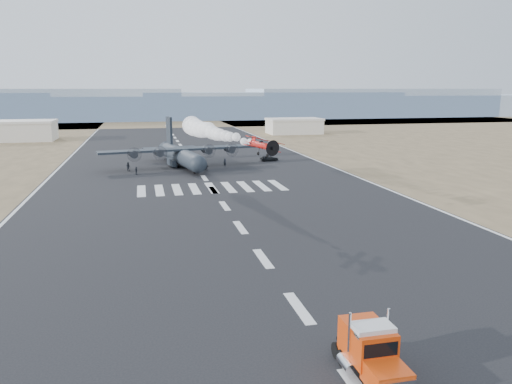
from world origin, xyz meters
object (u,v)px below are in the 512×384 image
object	(u,v)px
hangar_left	(17,130)
hangar_right	(294,126)
support_vehicle	(269,158)
crew_h	(128,166)
aerobatic_biplane	(262,145)
crew_g	(177,164)
crew_d	(136,171)
transport_aircraft	(181,154)
crew_c	(191,167)
crew_f	(204,165)
crew_a	(225,163)
crew_e	(191,165)
semi_truck	(371,351)
crew_b	(207,167)

from	to	relation	value
hangar_left	hangar_right	size ratio (longest dim) A/B	1.20
hangar_right	support_vehicle	bearing A→B (deg)	-111.71
hangar_right	crew_h	xyz separation A→B (m)	(-60.62, -77.37, -2.12)
aerobatic_biplane	crew_g	size ratio (longest dim) A/B	3.09
hangar_right	crew_d	distance (m)	101.76
hangar_right	support_vehicle	distance (m)	75.18
transport_aircraft	crew_c	size ratio (longest dim) A/B	20.34
support_vehicle	crew_c	distance (m)	22.77
crew_c	crew_f	distance (m)	3.80
support_vehicle	crew_d	xyz separation A→B (m)	(-31.10, -13.15, 0.19)
crew_f	hangar_right	bearing A→B (deg)	131.29
hangar_left	support_vehicle	size ratio (longest dim) A/B	5.54
crew_f	crew_h	size ratio (longest dim) A/B	1.00
crew_a	crew_f	xyz separation A→B (m)	(-4.91, -1.77, -0.03)
crew_a	crew_e	size ratio (longest dim) A/B	1.19
crew_a	crew_h	bearing A→B (deg)	-134.02
crew_a	crew_f	bearing A→B (deg)	-115.77
aerobatic_biplane	crew_f	world-z (taller)	aerobatic_biplane
support_vehicle	crew_h	bearing A→B (deg)	95.88
hangar_right	aerobatic_biplane	distance (m)	131.86
crew_d	crew_h	distance (m)	5.84
crew_e	aerobatic_biplane	bearing A→B (deg)	-46.48
semi_truck	crew_c	distance (m)	79.27
crew_c	crew_g	world-z (taller)	crew_c
hangar_right	crew_d	bearing A→B (deg)	-125.38
crew_f	crew_g	distance (m)	5.98
transport_aircraft	support_vehicle	distance (m)	21.89
hangar_right	aerobatic_biplane	xyz separation A→B (m)	(-42.84, -124.51, 7.06)
crew_c	crew_d	world-z (taller)	crew_c
crew_c	hangar_right	bearing A→B (deg)	31.38
crew_b	crew_e	bearing A→B (deg)	119.39
hangar_left	support_vehicle	bearing A→B (deg)	-42.71
crew_f	crew_h	xyz separation A→B (m)	(-15.93, 1.20, -0.00)
crew_e	crew_a	bearing A→B (deg)	44.61
transport_aircraft	crew_f	world-z (taller)	transport_aircraft
crew_b	crew_d	distance (m)	14.57
aerobatic_biplane	support_vehicle	distance (m)	57.51
crew_e	crew_h	distance (m)	13.23
support_vehicle	crew_e	world-z (taller)	crew_e
crew_b	crew_h	bearing A→B (deg)	156.38
aerobatic_biplane	support_vehicle	world-z (taller)	aerobatic_biplane
hangar_right	aerobatic_biplane	size ratio (longest dim) A/B	3.75
hangar_left	aerobatic_biplane	size ratio (longest dim) A/B	4.49
crew_d	transport_aircraft	bearing A→B (deg)	-74.82
crew_a	crew_e	distance (m)	7.67
crew_d	hangar_left	bearing A→B (deg)	-2.13
crew_b	crew_e	world-z (taller)	crew_b
aerobatic_biplane	crew_h	xyz separation A→B (m)	(-17.79, 47.13, -9.18)
crew_d	crew_e	xyz separation A→B (m)	(11.50, 5.26, -0.03)
aerobatic_biplane	crew_c	world-z (taller)	aerobatic_biplane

